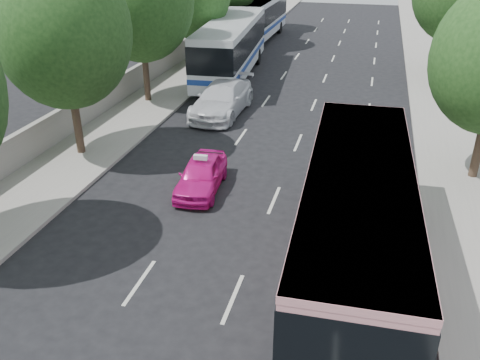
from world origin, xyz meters
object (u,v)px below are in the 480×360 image
(pink_bus, at_px, (356,214))
(pink_taxi, at_px, (201,175))
(white_pickup, at_px, (222,99))
(tour_coach_front, at_px, (231,44))
(tour_coach_rear, at_px, (259,16))

(pink_bus, distance_m, pink_taxi, 7.68)
(pink_bus, height_order, white_pickup, pink_bus)
(pink_taxi, bearing_deg, tour_coach_front, 96.86)
(pink_taxi, bearing_deg, pink_bus, -39.71)
(pink_bus, relative_size, tour_coach_rear, 0.94)
(white_pickup, bearing_deg, tour_coach_rear, 99.07)
(pink_bus, xyz_separation_m, pink_taxi, (-6.14, 4.32, -1.59))
(pink_bus, distance_m, white_pickup, 15.59)
(pink_bus, bearing_deg, tour_coach_front, 112.68)
(pink_taxi, height_order, white_pickup, white_pickup)
(pink_taxi, xyz_separation_m, tour_coach_front, (-3.32, 16.39, 1.65))
(pink_bus, height_order, tour_coach_front, tour_coach_front)
(tour_coach_front, bearing_deg, pink_bus, -69.95)
(pink_bus, distance_m, tour_coach_front, 22.77)
(white_pickup, xyz_separation_m, tour_coach_front, (-1.51, 7.37, 1.45))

